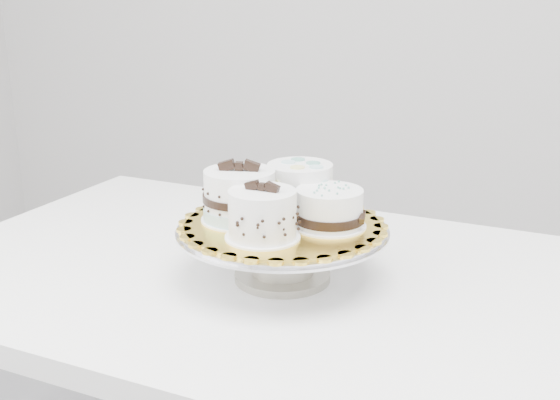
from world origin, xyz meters
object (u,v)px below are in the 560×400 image
(table, at_px, (256,316))
(cake_board, at_px, (283,225))
(cake_stand, at_px, (282,243))
(cake_ribbon, at_px, (330,209))
(cake_swirl, at_px, (262,216))
(cake_banded, at_px, (240,198))
(cake_dots, at_px, (300,187))

(table, xyz_separation_m, cake_board, (0.06, -0.03, 0.18))
(cake_stand, relative_size, cake_ribbon, 2.78)
(cake_swirl, height_order, cake_banded, cake_banded)
(cake_banded, distance_m, cake_ribbon, 0.14)
(table, xyz_separation_m, cake_banded, (-0.01, -0.04, 0.22))
(cake_swirl, distance_m, cake_banded, 0.09)
(cake_banded, bearing_deg, cake_swirl, -58.14)
(cake_swirl, bearing_deg, cake_dots, 90.45)
(cake_banded, relative_size, cake_ribbon, 1.06)
(table, height_order, cake_stand, cake_stand)
(table, xyz_separation_m, cake_dots, (0.06, 0.04, 0.22))
(cake_stand, bearing_deg, cake_swirl, -97.95)
(table, xyz_separation_m, cake_swirl, (0.05, -0.10, 0.22))
(cake_banded, xyz_separation_m, cake_dots, (0.08, 0.08, 0.00))
(table, relative_size, cake_ribbon, 10.14)
(cake_banded, xyz_separation_m, cake_ribbon, (0.14, 0.01, -0.01))
(cake_stand, relative_size, cake_banded, 2.61)
(cake_dots, bearing_deg, cake_ribbon, -38.44)
(cake_ribbon, bearing_deg, cake_stand, 178.51)
(cake_banded, height_order, cake_dots, cake_banded)
(cake_board, distance_m, cake_dots, 0.08)
(cake_banded, height_order, cake_ribbon, cake_banded)
(cake_board, xyz_separation_m, cake_swirl, (-0.01, -0.07, 0.04))
(cake_banded, bearing_deg, cake_stand, -6.50)
(cake_banded, bearing_deg, cake_board, -6.50)
(table, distance_m, cake_dots, 0.24)
(table, height_order, cake_banded, cake_banded)
(cake_board, distance_m, cake_banded, 0.08)
(table, height_order, cake_dots, cake_dots)
(cake_board, distance_m, cake_swirl, 0.08)
(cake_dots, bearing_deg, cake_board, -89.48)
(cake_stand, height_order, cake_banded, cake_banded)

